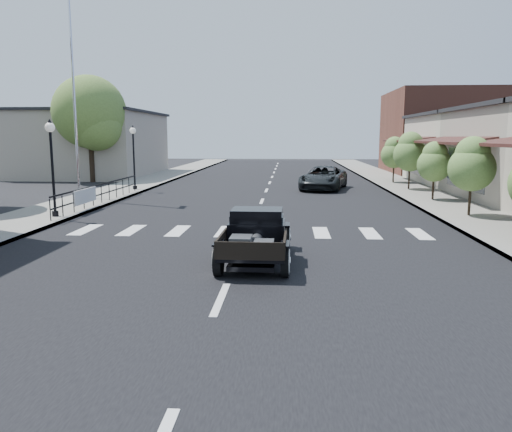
{
  "coord_description": "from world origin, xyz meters",
  "views": [
    {
      "loc": [
        1.31,
        -12.31,
        3.16
      ],
      "look_at": [
        0.42,
        1.24,
        1.0
      ],
      "focal_mm": 35.0,
      "sensor_mm": 36.0,
      "label": 1
    }
  ],
  "objects": [
    {
      "name": "sidewalk_right",
      "position": [
        8.5,
        15.0,
        0.07
      ],
      "size": [
        3.0,
        80.0,
        0.15
      ],
      "primitive_type": "cube",
      "color": "gray",
      "rests_on": "ground"
    },
    {
      "name": "far_building_right",
      "position": [
        15.5,
        32.0,
        3.5
      ],
      "size": [
        11.0,
        10.0,
        7.0
      ],
      "primitive_type": "cube",
      "color": "brown",
      "rests_on": "ground"
    },
    {
      "name": "road",
      "position": [
        0.0,
        15.0,
        0.01
      ],
      "size": [
        14.0,
        80.0,
        0.02
      ],
      "primitive_type": "cube",
      "color": "black",
      "rests_on": "ground"
    },
    {
      "name": "small_tree_e",
      "position": [
        8.3,
        21.6,
        1.61
      ],
      "size": [
        1.75,
        1.75,
        2.91
      ],
      "primitive_type": null,
      "color": "#547837",
      "rests_on": "sidewalk_right"
    },
    {
      "name": "road_markings",
      "position": [
        0.0,
        10.0,
        0.0
      ],
      "size": [
        12.0,
        60.0,
        0.06
      ],
      "primitive_type": null,
      "color": "silver",
      "rests_on": "ground"
    },
    {
      "name": "lamp_post_c",
      "position": [
        -7.6,
        16.0,
        1.98
      ],
      "size": [
        0.36,
        0.36,
        3.66
      ],
      "primitive_type": null,
      "color": "black",
      "rests_on": "sidewalk_left"
    },
    {
      "name": "lamp_post_b",
      "position": [
        -7.6,
        6.0,
        1.98
      ],
      "size": [
        0.36,
        0.36,
        3.66
      ],
      "primitive_type": null,
      "color": "black",
      "rests_on": "sidewalk_left"
    },
    {
      "name": "small_tree_b",
      "position": [
        8.3,
        7.31,
        1.61
      ],
      "size": [
        1.75,
        1.75,
        2.92
      ],
      "primitive_type": null,
      "color": "#547837",
      "rests_on": "sidewalk_right"
    },
    {
      "name": "storefront_far",
      "position": [
        15.0,
        22.0,
        2.25
      ],
      "size": [
        10.0,
        9.0,
        4.5
      ],
      "primitive_type": "cube",
      "color": "beige",
      "rests_on": "ground"
    },
    {
      "name": "low_building_left",
      "position": [
        -15.0,
        28.0,
        2.5
      ],
      "size": [
        10.0,
        12.0,
        5.0
      ],
      "primitive_type": "cube",
      "color": "#ACA390",
      "rests_on": "ground"
    },
    {
      "name": "hotrod_pickup",
      "position": [
        0.51,
        0.07,
        0.69
      ],
      "size": [
        1.92,
        4.0,
        1.38
      ],
      "primitive_type": null,
      "rotation": [
        0.0,
        0.0,
        -0.02
      ],
      "color": "black",
      "rests_on": "ground"
    },
    {
      "name": "ground",
      "position": [
        0.0,
        0.0,
        0.0
      ],
      "size": [
        120.0,
        120.0,
        0.0
      ],
      "primitive_type": "plane",
      "color": "black",
      "rests_on": "ground"
    },
    {
      "name": "big_tree_far",
      "position": [
        -12.5,
        22.0,
        3.68
      ],
      "size": [
        5.01,
        5.01,
        7.36
      ],
      "primitive_type": null,
      "color": "#537130",
      "rests_on": "ground"
    },
    {
      "name": "flagpole",
      "position": [
        -9.2,
        12.0,
        6.05
      ],
      "size": [
        0.12,
        0.12,
        11.8
      ],
      "primitive_type": "cylinder",
      "color": "silver",
      "rests_on": "sidewalk_left"
    },
    {
      "name": "sidewalk_left",
      "position": [
        -8.5,
        15.0,
        0.07
      ],
      "size": [
        3.0,
        80.0,
        0.15
      ],
      "primitive_type": "cube",
      "color": "gray",
      "rests_on": "ground"
    },
    {
      "name": "second_car",
      "position": [
        3.4,
        17.86,
        0.69
      ],
      "size": [
        3.43,
        5.4,
        1.39
      ],
      "primitive_type": "imported",
      "rotation": [
        0.0,
        0.0,
        -0.24
      ],
      "color": "black",
      "rests_on": "ground"
    },
    {
      "name": "banner",
      "position": [
        -7.22,
        8.0,
        0.45
      ],
      "size": [
        0.04,
        2.2,
        0.6
      ],
      "primitive_type": null,
      "color": "silver",
      "rests_on": "sidewalk_left"
    },
    {
      "name": "railing",
      "position": [
        -7.3,
        10.0,
        0.65
      ],
      "size": [
        0.08,
        10.0,
        1.0
      ],
      "primitive_type": null,
      "color": "black",
      "rests_on": "sidewalk_left"
    },
    {
      "name": "small_tree_c",
      "position": [
        8.3,
        12.26,
        1.5
      ],
      "size": [
        1.61,
        1.61,
        2.69
      ],
      "primitive_type": null,
      "color": "#547837",
      "rests_on": "sidewalk_right"
    },
    {
      "name": "small_tree_d",
      "position": [
        8.3,
        17.19,
        1.74
      ],
      "size": [
        1.91,
        1.91,
        3.18
      ],
      "primitive_type": null,
      "color": "#547837",
      "rests_on": "sidewalk_right"
    }
  ]
}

